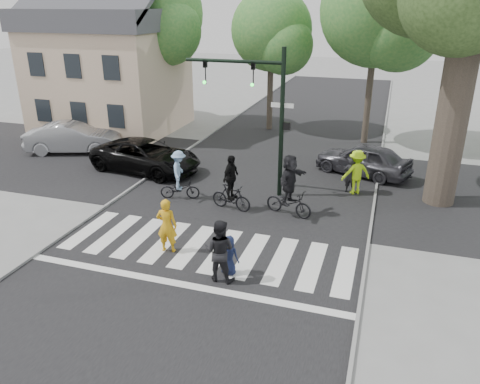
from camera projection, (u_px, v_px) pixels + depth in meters
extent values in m
plane|color=gray|center=(195.00, 263.00, 14.54)|extent=(120.00, 120.00, 0.00)
cube|color=black|center=(243.00, 202.00, 18.94)|extent=(10.00, 70.00, 0.01)
cube|color=black|center=(263.00, 178.00, 21.58)|extent=(70.00, 10.00, 0.01)
cube|color=gray|center=(133.00, 187.00, 20.36)|extent=(0.10, 70.00, 0.10)
cube|color=gray|center=(372.00, 218.00, 17.48)|extent=(0.10, 70.00, 0.10)
cube|color=silver|center=(90.00, 229.00, 16.70)|extent=(0.55, 3.00, 0.01)
cube|color=silver|center=(114.00, 233.00, 16.41)|extent=(0.55, 3.00, 0.01)
cube|color=silver|center=(140.00, 237.00, 16.13)|extent=(0.55, 3.00, 0.01)
cube|color=silver|center=(166.00, 242.00, 15.84)|extent=(0.55, 3.00, 0.01)
cube|color=silver|center=(193.00, 246.00, 15.56)|extent=(0.55, 3.00, 0.01)
cube|color=silver|center=(221.00, 251.00, 15.27)|extent=(0.55, 3.00, 0.01)
cube|color=silver|center=(250.00, 255.00, 14.99)|extent=(0.55, 3.00, 0.01)
cube|color=silver|center=(281.00, 260.00, 14.70)|extent=(0.55, 3.00, 0.01)
cube|color=silver|center=(312.00, 265.00, 14.42)|extent=(0.55, 3.00, 0.01)
cube|color=silver|center=(345.00, 271.00, 14.13)|extent=(0.55, 3.00, 0.01)
cube|color=silver|center=(179.00, 284.00, 13.47)|extent=(10.00, 0.30, 0.01)
cylinder|color=black|center=(282.00, 125.00, 18.52)|extent=(0.18, 0.18, 6.00)
cylinder|color=black|center=(234.00, 61.00, 18.19)|extent=(4.00, 0.14, 0.14)
imported|color=black|center=(253.00, 74.00, 18.13)|extent=(0.16, 0.20, 1.00)
sphere|color=#19E533|center=(252.00, 85.00, 18.18)|extent=(0.14, 0.14, 0.14)
imported|color=black|center=(205.00, 72.00, 18.70)|extent=(0.16, 0.20, 1.00)
sphere|color=#19E533|center=(204.00, 82.00, 18.74)|extent=(0.14, 0.14, 0.14)
cube|color=black|center=(287.00, 126.00, 18.46)|extent=(0.28, 0.18, 0.30)
cube|color=#FF660C|center=(290.00, 126.00, 18.43)|extent=(0.02, 0.14, 0.20)
cube|color=white|center=(282.00, 105.00, 18.22)|extent=(0.90, 0.04, 0.18)
cylinder|color=brown|center=(452.00, 117.00, 17.69)|extent=(1.20, 1.20, 7.00)
cylinder|color=brown|center=(477.00, 34.00, 16.29)|extent=(1.29, 1.74, 2.93)
cylinder|color=brown|center=(97.00, 74.00, 31.67)|extent=(0.36, 0.36, 5.95)
sphere|color=#2F7532|center=(91.00, 21.00, 30.39)|extent=(5.20, 5.20, 5.20)
sphere|color=#2F7532|center=(99.00, 36.00, 29.73)|extent=(3.64, 3.64, 3.64)
cylinder|color=brown|center=(159.00, 75.00, 29.72)|extent=(0.36, 0.36, 6.44)
sphere|color=#2F7532|center=(155.00, 13.00, 28.33)|extent=(5.80, 5.80, 5.80)
sphere|color=#2F7532|center=(167.00, 30.00, 27.58)|extent=(4.06, 4.06, 4.06)
cylinder|color=brown|center=(270.00, 85.00, 28.85)|extent=(0.36, 0.36, 5.60)
sphere|color=#2F7532|center=(272.00, 30.00, 27.64)|extent=(4.80, 4.80, 4.80)
sphere|color=#2F7532|center=(284.00, 45.00, 27.04)|extent=(3.36, 3.36, 3.36)
cylinder|color=brown|center=(370.00, 84.00, 25.78)|extent=(0.36, 0.36, 6.72)
sphere|color=#2F7532|center=(378.00, 9.00, 24.34)|extent=(6.00, 6.00, 6.00)
sphere|color=#2F7532|center=(399.00, 30.00, 23.56)|extent=(4.20, 4.20, 4.20)
cube|color=beige|center=(111.00, 81.00, 29.01)|extent=(8.00, 7.00, 6.00)
cube|color=#47474C|center=(104.00, 19.00, 27.66)|extent=(8.40, 7.40, 1.20)
cube|color=#47474C|center=(83.00, 1.00, 25.65)|extent=(8.40, 3.69, 2.44)
cube|color=#47474C|center=(119.00, 1.00, 28.91)|extent=(8.40, 3.69, 2.44)
cube|color=black|center=(44.00, 111.00, 27.09)|extent=(1.00, 0.06, 1.30)
cube|color=black|center=(36.00, 64.00, 26.11)|extent=(1.00, 0.06, 1.30)
cube|color=black|center=(79.00, 113.00, 26.40)|extent=(1.00, 0.06, 1.30)
cube|color=black|center=(73.00, 66.00, 25.42)|extent=(1.00, 0.06, 1.30)
cube|color=black|center=(116.00, 116.00, 25.72)|extent=(1.00, 0.06, 1.30)
cube|color=black|center=(111.00, 68.00, 24.74)|extent=(1.00, 0.06, 1.30)
cube|color=gray|center=(102.00, 139.00, 26.22)|extent=(2.00, 1.20, 0.80)
imported|color=gold|center=(167.00, 226.00, 14.93)|extent=(0.72, 0.52, 1.83)
imported|color=#161E3D|center=(229.00, 255.00, 13.77)|extent=(0.66, 0.49, 1.24)
imported|color=black|center=(219.00, 251.00, 13.36)|extent=(0.92, 0.72, 1.89)
imported|color=black|center=(180.00, 189.00, 19.19)|extent=(1.71, 0.99, 0.85)
imported|color=#7FA2C4|center=(179.00, 170.00, 18.88)|extent=(0.87, 1.17, 1.62)
imported|color=black|center=(231.00, 197.00, 18.14)|extent=(1.75, 0.78, 1.01)
imported|color=black|center=(231.00, 177.00, 17.83)|extent=(0.61, 1.09, 1.75)
imported|color=black|center=(289.00, 203.00, 17.67)|extent=(1.99, 1.15, 0.99)
imported|color=black|center=(290.00, 179.00, 17.32)|extent=(1.02, 1.85, 1.90)
imported|color=black|center=(146.00, 156.00, 22.23)|extent=(5.70, 3.30, 1.49)
imported|color=#A6A7AB|center=(73.00, 138.00, 25.00)|extent=(5.13, 3.23, 1.60)
imported|color=#35353A|center=(363.00, 159.00, 21.76)|extent=(4.74, 3.19, 1.50)
imported|color=#B1EC15|center=(356.00, 172.00, 19.52)|extent=(1.41, 1.20, 1.89)
imported|color=black|center=(351.00, 175.00, 19.67)|extent=(0.62, 0.47, 1.54)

